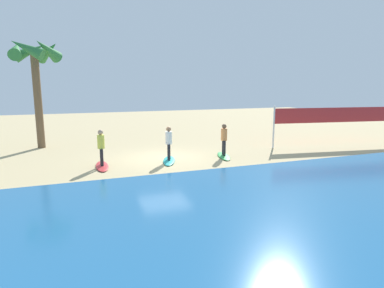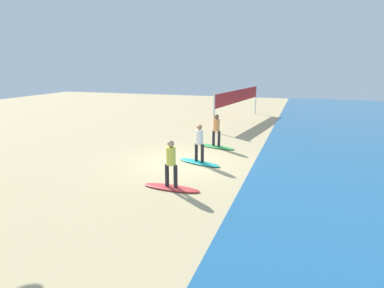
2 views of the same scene
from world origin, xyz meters
name	(u,v)px [view 2 (image 2 of 2)]	position (x,y,z in m)	size (l,w,h in m)	color
ground_plane	(183,162)	(0.00, 0.00, 0.00)	(60.00, 60.00, 0.00)	tan
surfboard_green	(216,147)	(-3.04, 0.71, 0.04)	(2.10, 0.56, 0.09)	green
surfer_green	(216,128)	(-3.04, 0.71, 1.04)	(0.32, 0.45, 1.64)	#232328
surfboard_teal	(199,162)	(-0.05, 0.73, 0.04)	(2.10, 0.56, 0.09)	teal
surfer_teal	(199,140)	(-0.05, 0.73, 1.04)	(0.32, 0.44, 1.64)	#232328
surfboard_red	(171,188)	(3.14, 0.72, 0.04)	(2.10, 0.56, 0.09)	red
surfer_red	(171,160)	(3.14, 0.72, 1.04)	(0.32, 0.46, 1.64)	#232328
volleyball_net	(238,97)	(-11.28, 0.22, 1.79)	(9.00, 1.41, 2.50)	silver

